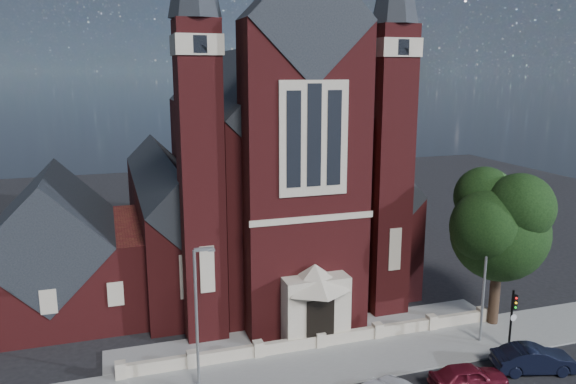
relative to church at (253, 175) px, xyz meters
name	(u,v)px	position (x,y,z in m)	size (l,w,h in m)	color
ground	(280,297)	(0.00, -7.94, -8.19)	(120.00, 120.00, 0.00)	black
pavement_strip	(332,363)	(0.00, -18.44, -8.19)	(60.00, 5.00, 0.12)	slate
forecourt_paving	(309,334)	(0.00, -14.44, -8.19)	(26.00, 3.00, 0.14)	slate
forecourt_wall	(320,348)	(0.00, -16.44, -8.19)	(24.00, 0.40, 0.90)	#B5A790
church	(253,175)	(0.00, 0.00, 0.00)	(20.01, 34.90, 29.20)	#551617
parish_hall	(55,256)	(-16.00, -4.94, -4.17)	(12.00, 12.20, 10.24)	#551617
street_tree	(504,227)	(12.60, -17.23, -1.23)	(6.40, 6.60, 10.70)	black
street_lamp_left	(198,312)	(-7.91, -18.94, -3.59)	(1.16, 0.22, 8.09)	gray
street_lamp_right	(486,274)	(10.09, -18.94, -3.59)	(1.16, 0.22, 8.09)	gray
traffic_signal	(513,313)	(11.00, -20.52, -5.60)	(0.28, 0.42, 4.00)	black
car_dark_red	(469,377)	(5.98, -23.36, -7.45)	(1.74, 4.32, 1.47)	#5B0F1C
car_navy	(534,359)	(10.71, -22.91, -7.42)	(1.63, 4.67, 1.54)	black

